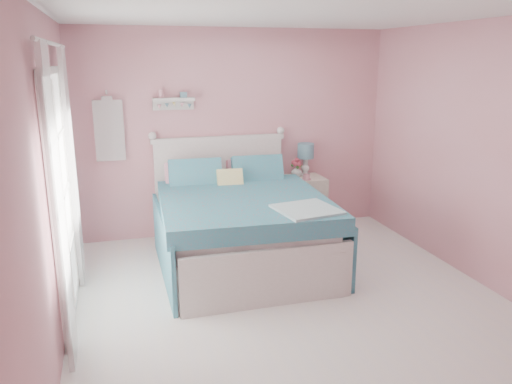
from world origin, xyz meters
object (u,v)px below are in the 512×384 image
table_lamp (306,153)px  teacup (306,177)px  vase (297,171)px  nightstand (304,203)px  bed (240,226)px

table_lamp → teacup: 0.36m
table_lamp → vase: bearing=-165.2°
nightstand → teacup: size_ratio=7.89×
nightstand → vase: size_ratio=4.91×
vase → nightstand: bearing=-35.0°
vase → teacup: size_ratio=1.61×
nightstand → table_lamp: table_lamp is taller
nightstand → vase: (-0.09, 0.06, 0.43)m
bed → teacup: size_ratio=24.53×
bed → table_lamp: 1.59m
nightstand → teacup: 0.42m
bed → nightstand: (1.09, 0.84, -0.06)m
nightstand → table_lamp: (0.05, 0.10, 0.66)m
vase → table_lamp: bearing=14.8°
table_lamp → bed: bearing=-140.6°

